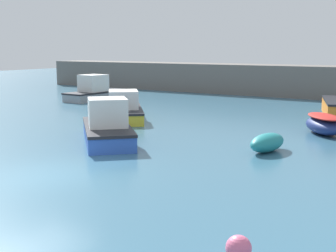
# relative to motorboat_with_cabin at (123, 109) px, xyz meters

# --- Properties ---
(ground_plane) EXTENTS (120.00, 120.00, 0.20)m
(ground_plane) POSITION_rel_motorboat_with_cabin_xyz_m (5.42, -10.83, -0.71)
(ground_plane) COLOR #38667F
(harbor_breakwater) EXTENTS (56.09, 3.95, 2.65)m
(harbor_breakwater) POSITION_rel_motorboat_with_cabin_xyz_m (5.42, 18.45, 0.72)
(harbor_breakwater) COLOR #66605B
(harbor_breakwater) RESTS_ON ground_plane
(motorboat_with_cabin) EXTENTS (5.30, 5.77, 1.73)m
(motorboat_with_cabin) POSITION_rel_motorboat_with_cabin_xyz_m (0.00, 0.00, 0.00)
(motorboat_with_cabin) COLOR yellow
(motorboat_with_cabin) RESTS_ON ground_plane
(dinghy_near_pier) EXTENTS (1.22, 2.26, 0.74)m
(dinghy_near_pier) POSITION_rel_motorboat_with_cabin_xyz_m (10.22, -3.62, -0.24)
(dinghy_near_pier) COLOR teal
(dinghy_near_pier) RESTS_ON ground_plane
(motorboat_grey_hull) EXTENTS (5.25, 5.25, 2.00)m
(motorboat_grey_hull) POSITION_rel_motorboat_with_cabin_xyz_m (3.55, -5.63, 0.06)
(motorboat_grey_hull) COLOR #2D56B7
(motorboat_grey_hull) RESTS_ON ground_plane
(rowboat_with_red_cover) EXTENTS (2.89, 3.21, 0.98)m
(rowboat_with_red_cover) POSITION_rel_motorboat_with_cabin_xyz_m (11.08, 1.60, -0.12)
(rowboat_with_red_cover) COLOR navy
(rowboat_with_red_cover) RESTS_ON ground_plane
(cabin_cruiser_white) EXTENTS (2.36, 5.85, 2.03)m
(cabin_cruiser_white) POSITION_rel_motorboat_with_cabin_xyz_m (-8.27, 6.92, 0.10)
(cabin_cruiser_white) COLOR gray
(cabin_cruiser_white) RESTS_ON ground_plane
(mooring_buoy_pink) EXTENTS (0.52, 0.52, 0.52)m
(mooring_buoy_pink) POSITION_rel_motorboat_with_cabin_xyz_m (13.36, -13.26, -0.35)
(mooring_buoy_pink) COLOR #EA668C
(mooring_buoy_pink) RESTS_ON ground_plane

